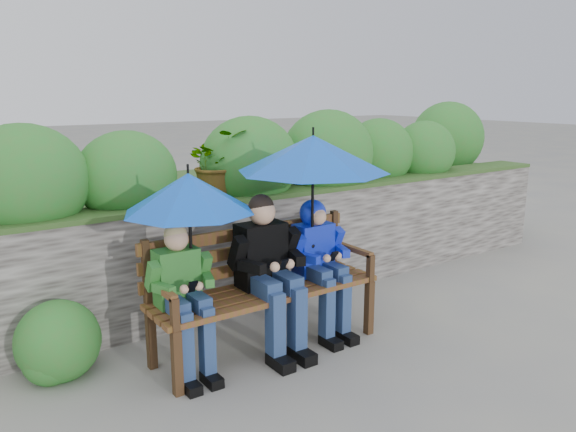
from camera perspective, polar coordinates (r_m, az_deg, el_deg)
ground at (r=4.69m, az=0.71°, el=-11.62°), size 60.00×60.00×0.00m
garden_backdrop at (r=5.78m, az=-8.19°, el=-0.17°), size 8.00×2.89×1.83m
park_bench at (r=4.26m, az=-2.74°, el=-6.50°), size 1.78×0.52×0.94m
boy_left at (r=3.88m, az=-10.63°, el=-7.50°), size 0.44×0.51×1.06m
boy_middle at (r=4.15m, az=-1.98°, el=-5.14°), size 0.54×0.62×1.19m
boy_right at (r=4.44m, az=3.23°, el=-3.98°), size 0.46×0.56×1.09m
umbrella_left at (r=3.79m, az=-10.05°, el=2.32°), size 0.90×0.90×0.75m
umbrella_right at (r=4.25m, az=2.56°, el=6.32°), size 1.17×1.17×0.94m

